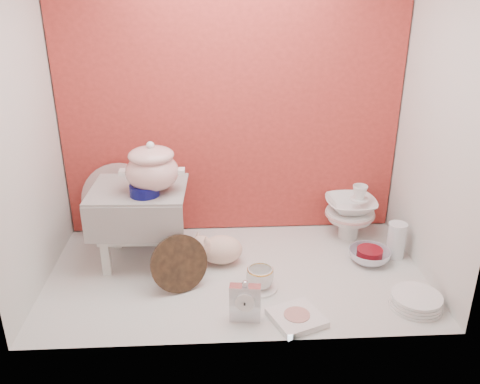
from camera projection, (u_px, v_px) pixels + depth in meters
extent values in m
plane|color=silver|center=(236.00, 273.00, 2.42)|extent=(1.80, 1.80, 0.00)
cube|color=#BF362F|center=(231.00, 97.00, 2.58)|extent=(1.80, 0.06, 1.50)
cube|color=silver|center=(20.00, 126.00, 2.08)|extent=(0.06, 1.00, 1.50)
cube|color=silver|center=(442.00, 120.00, 2.17)|extent=(0.06, 1.00, 1.50)
cylinder|color=#0A0B50|center=(145.00, 190.00, 2.29)|extent=(0.18, 0.18, 0.05)
imported|color=silver|center=(147.00, 221.00, 2.69)|extent=(0.28, 0.28, 0.22)
cube|color=silver|center=(245.00, 301.00, 2.05)|extent=(0.13, 0.06, 0.19)
ellipsoid|color=beige|center=(221.00, 249.00, 2.47)|extent=(0.30, 0.23, 0.16)
cylinder|color=white|center=(260.00, 288.00, 2.30)|extent=(0.21, 0.21, 0.01)
imported|color=white|center=(260.00, 278.00, 2.27)|extent=(0.16, 0.16, 0.10)
cube|color=white|center=(297.00, 318.00, 2.08)|extent=(0.26, 0.26, 0.03)
cylinder|color=white|center=(416.00, 301.00, 2.16)|extent=(0.30, 0.30, 0.06)
imported|color=silver|center=(369.00, 256.00, 2.51)|extent=(0.21, 0.21, 0.07)
cylinder|color=silver|center=(396.00, 240.00, 2.53)|extent=(0.10, 0.10, 0.19)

